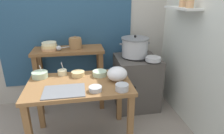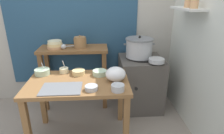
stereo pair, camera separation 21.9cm
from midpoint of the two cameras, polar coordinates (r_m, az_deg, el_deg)
name	(u,v)px [view 2 (the right image)]	position (r m, az deg, el deg)	size (l,w,h in m)	color
wall_back	(88,16)	(2.90, -4.95, 14.95)	(4.40, 0.12, 2.60)	#B2ADA3
wall_right	(207,24)	(2.37, 29.00, 11.05)	(0.30, 3.20, 2.60)	silver
prep_table	(79,90)	(2.13, -7.09, -7.04)	(1.10, 0.66, 0.72)	olive
back_shelf_table	(74,62)	(2.79, -9.02, 1.34)	(0.96, 0.40, 0.90)	brown
stove_block	(140,83)	(2.86, 10.62, -4.72)	(0.60, 0.61, 0.78)	#4C4742
steamer_pot	(139,48)	(2.68, 10.45, 5.70)	(0.43, 0.38, 0.30)	#B7BABF
clay_pot	(80,42)	(2.70, -7.22, 7.31)	(0.17, 0.17, 0.18)	olive
bowl_stack_enamel	(55,45)	(2.73, -14.48, 6.46)	(0.22, 0.22, 0.11)	tan
ladle	(64,47)	(2.66, -11.81, 5.96)	(0.26, 0.12, 0.07)	#B7BABF
serving_tray	(61,89)	(1.95, -11.83, -6.43)	(0.40, 0.28, 0.01)	slate
plastic_bag	(116,74)	(2.06, 4.13, -2.17)	(0.22, 0.20, 0.16)	white
wide_pan	(157,60)	(2.54, 15.60, 1.86)	(0.20, 0.20, 0.05)	#B7BABF
prep_bowl_0	(79,72)	(2.25, -7.23, -1.59)	(0.15, 0.15, 0.05)	#E5C684
prep_bowl_1	(91,88)	(1.88, -2.89, -6.26)	(0.13, 0.13, 0.05)	#B7BABF
prep_bowl_2	(42,72)	(2.34, -17.65, -1.35)	(0.17, 0.17, 0.16)	#B7D1AD
prep_bowl_3	(118,87)	(1.87, 5.12, -6.19)	(0.13, 0.13, 0.07)	#B7BABF
prep_bowl_4	(64,70)	(2.32, -11.59, -0.96)	(0.10, 0.10, 0.16)	beige
prep_bowl_5	(100,73)	(2.21, -0.88, -1.73)	(0.16, 0.16, 0.06)	#B7D1AD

